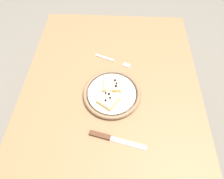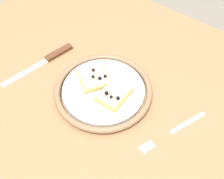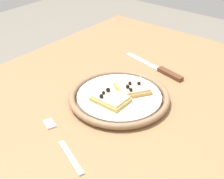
% 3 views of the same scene
% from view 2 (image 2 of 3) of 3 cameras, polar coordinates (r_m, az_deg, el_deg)
% --- Properties ---
extents(dining_table, '(1.14, 0.86, 0.77)m').
position_cam_2_polar(dining_table, '(0.90, 0.29, -5.09)').
color(dining_table, '#936D47').
rests_on(dining_table, ground_plane).
extents(plate, '(0.27, 0.27, 0.02)m').
position_cam_2_polar(plate, '(0.82, -1.63, -0.24)').
color(plate, white).
rests_on(plate, dining_table).
extents(pizza_slice_near, '(0.07, 0.09, 0.03)m').
position_cam_2_polar(pizza_slice_near, '(0.80, 0.37, -0.88)').
color(pizza_slice_near, tan).
rests_on(pizza_slice_near, plate).
extents(pizza_slice_far, '(0.11, 0.11, 0.03)m').
position_cam_2_polar(pizza_slice_far, '(0.83, -3.42, 2.28)').
color(pizza_slice_far, tan).
rests_on(pizza_slice_far, plate).
extents(knife, '(0.07, 0.24, 0.01)m').
position_cam_2_polar(knife, '(0.93, -11.69, 5.89)').
color(knife, silver).
rests_on(knife, dining_table).
extents(fork, '(0.09, 0.19, 0.00)m').
position_cam_2_polar(fork, '(0.77, 11.48, -7.84)').
color(fork, silver).
rests_on(fork, dining_table).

